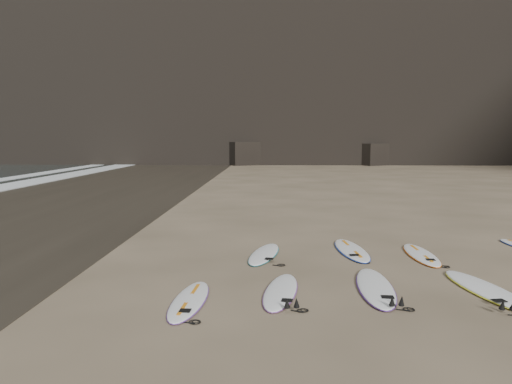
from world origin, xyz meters
The scene contains 9 objects.
ground centered at (0.00, 0.00, 0.00)m, with size 240.00×240.00×0.00m, color #897559.
wet_sand centered at (-13.00, 10.00, 0.00)m, with size 12.00×200.00×0.01m, color #383026.
surfboard_0 centered at (-4.39, -0.93, 0.04)m, with size 0.55×2.28×0.08m, color white.
surfboard_1 centered at (-2.77, -0.36, 0.04)m, with size 0.56×2.34×0.08m, color white.
surfboard_2 centered at (-0.95, -0.07, 0.05)m, with size 0.64×2.68×0.10m, color white.
surfboard_3 centered at (1.10, -0.21, 0.05)m, with size 0.66×2.76×0.10m, color white.
surfboard_5 centered at (-3.11, 2.64, 0.04)m, with size 0.58×2.40×0.09m, color white.
surfboard_6 centered at (-0.89, 3.11, 0.05)m, with size 0.64×2.66×0.10m, color white.
surfboard_7 centered at (0.74, 2.66, 0.04)m, with size 0.58×2.44×0.09m, color white.
Camera 1 is at (-3.00, -9.40, 2.87)m, focal length 35.00 mm.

